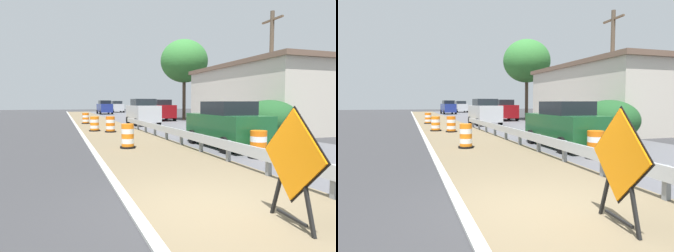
% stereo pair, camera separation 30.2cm
% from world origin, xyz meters
% --- Properties ---
extents(ground_plane, '(160.00, 160.00, 0.00)m').
position_xyz_m(ground_plane, '(0.00, 0.00, 0.00)').
color(ground_plane, '#333335').
extents(median_dirt_strip, '(4.06, 120.00, 0.01)m').
position_xyz_m(median_dirt_strip, '(0.83, 0.00, 0.00)').
color(median_dirt_strip, '#706047').
rests_on(median_dirt_strip, ground).
extents(curb_near_edge, '(0.20, 120.00, 0.11)m').
position_xyz_m(curb_near_edge, '(-1.30, 0.00, 0.00)').
color(curb_near_edge, '#ADADA8').
rests_on(curb_near_edge, ground).
extents(warning_sign_diamond, '(0.16, 1.53, 1.90)m').
position_xyz_m(warning_sign_diamond, '(0.93, -1.15, 1.04)').
color(warning_sign_diamond, black).
rests_on(warning_sign_diamond, ground).
extents(traffic_barrel_nearest, '(0.72, 0.72, 0.96)m').
position_xyz_m(traffic_barrel_nearest, '(4.01, 3.95, 0.43)').
color(traffic_barrel_nearest, orange).
rests_on(traffic_barrel_nearest, ground).
extents(traffic_barrel_close, '(0.66, 0.66, 1.03)m').
position_xyz_m(traffic_barrel_close, '(0.18, 7.71, 0.47)').
color(traffic_barrel_close, orange).
rests_on(traffic_barrel_close, ground).
extents(traffic_barrel_mid, '(0.72, 0.72, 1.03)m').
position_xyz_m(traffic_barrel_mid, '(0.55, 14.88, 0.46)').
color(traffic_barrel_mid, orange).
rests_on(traffic_barrel_mid, ground).
extents(traffic_barrel_far, '(0.74, 0.74, 0.99)m').
position_xyz_m(traffic_barrel_far, '(-0.35, 15.95, 0.44)').
color(traffic_barrel_far, orange).
rests_on(traffic_barrel_far, ground).
extents(traffic_barrel_farther, '(0.72, 0.72, 0.97)m').
position_xyz_m(traffic_barrel_farther, '(-0.36, 23.41, 0.43)').
color(traffic_barrel_farther, orange).
rests_on(traffic_barrel_farther, ground).
extents(car_lead_near_lane, '(2.00, 4.53, 1.98)m').
position_xyz_m(car_lead_near_lane, '(4.26, 6.62, 0.99)').
color(car_lead_near_lane, '#195128').
rests_on(car_lead_near_lane, ground).
extents(car_trailing_near_lane, '(2.08, 4.20, 2.21)m').
position_xyz_m(car_trailing_near_lane, '(7.76, 25.97, 1.10)').
color(car_trailing_near_lane, maroon).
rests_on(car_trailing_near_lane, ground).
extents(car_lead_far_lane, '(2.17, 4.70, 2.22)m').
position_xyz_m(car_lead_far_lane, '(4.21, 20.58, 1.11)').
color(car_lead_far_lane, silver).
rests_on(car_lead_far_lane, ground).
extents(car_mid_far_lane, '(2.23, 4.06, 2.17)m').
position_xyz_m(car_mid_far_lane, '(7.70, 53.20, 1.08)').
color(car_mid_far_lane, silver).
rests_on(car_mid_far_lane, ground).
extents(car_trailing_far_lane, '(2.23, 4.85, 2.23)m').
position_xyz_m(car_trailing_far_lane, '(4.33, 45.66, 1.11)').
color(car_trailing_far_lane, navy).
rests_on(car_trailing_far_lane, ground).
extents(car_distant_a, '(2.24, 4.65, 2.07)m').
position_xyz_m(car_distant_a, '(7.69, 32.87, 1.04)').
color(car_distant_a, maroon).
rests_on(car_distant_a, ground).
extents(roadside_shop_near, '(8.65, 12.45, 4.64)m').
position_xyz_m(roadside_shop_near, '(12.62, 13.93, 2.33)').
color(roadside_shop_near, beige).
rests_on(roadside_shop_near, ground).
extents(utility_pole_near, '(0.24, 1.80, 7.23)m').
position_xyz_m(utility_pole_near, '(9.30, 10.18, 3.77)').
color(utility_pole_near, brown).
rests_on(utility_pole_near, ground).
extents(bush_roadside, '(3.04, 3.04, 2.06)m').
position_xyz_m(bush_roadside, '(7.57, 8.02, 1.03)').
color(bush_roadside, '#1E4C23').
rests_on(bush_roadside, ground).
extents(tree_roadside, '(5.13, 5.13, 8.70)m').
position_xyz_m(tree_roadside, '(10.34, 26.13, 6.37)').
color(tree_roadside, '#4C3D2D').
rests_on(tree_roadside, ground).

